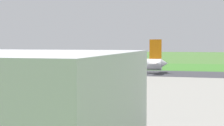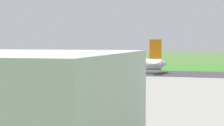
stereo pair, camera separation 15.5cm
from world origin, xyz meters
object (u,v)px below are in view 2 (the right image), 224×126
(airliner_main, at_px, (113,63))
(traffic_cone_orange, at_px, (61,66))
(no_stopping_sign, at_px, (73,63))
(service_truck_baggage, at_px, (10,73))

(airliner_main, distance_m, traffic_cone_orange, 56.34)
(airliner_main, height_order, traffic_cone_orange, airliner_main)
(traffic_cone_orange, bearing_deg, no_stopping_sign, -155.97)
(no_stopping_sign, bearing_deg, service_truck_baggage, 89.53)
(service_truck_baggage, bearing_deg, traffic_cone_orange, -84.57)
(service_truck_baggage, distance_m, traffic_cone_orange, 68.24)
(airliner_main, bearing_deg, no_stopping_sign, -47.83)
(airliner_main, xyz_separation_m, traffic_cone_orange, (42.83, -36.37, -4.08))
(no_stopping_sign, distance_m, traffic_cone_orange, 7.82)
(airliner_main, relative_size, traffic_cone_orange, 98.36)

